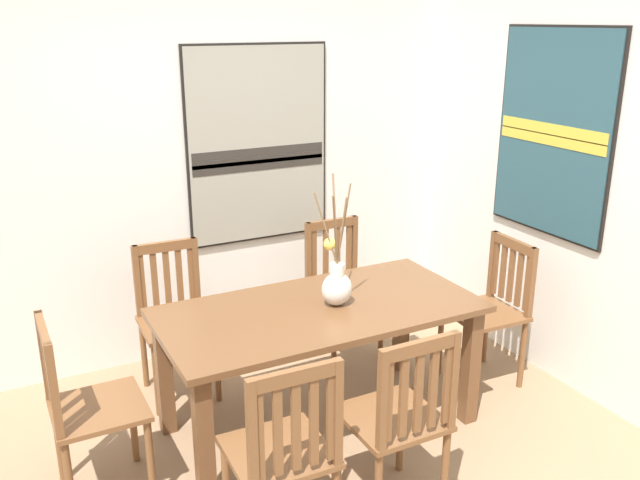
{
  "coord_description": "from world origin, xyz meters",
  "views": [
    {
      "loc": [
        -1.3,
        -2.35,
        2.2
      ],
      "look_at": [
        0.28,
        0.71,
        1.06
      ],
      "focal_mm": 37.75,
      "sensor_mm": 36.0,
      "label": 1
    }
  ],
  "objects_px": {
    "chair_4": "(492,307)",
    "chair_5": "(284,452)",
    "centerpiece_vase": "(336,283)",
    "chair_1": "(341,284)",
    "painting_on_side_wall": "(554,133)",
    "painting_on_back_wall": "(258,145)",
    "dining_table": "(319,326)",
    "chair_3": "(86,407)",
    "chair_2": "(400,417)",
    "chair_0": "(174,315)"
  },
  "relations": [
    {
      "from": "chair_0",
      "to": "chair_3",
      "type": "height_order",
      "value": "same"
    },
    {
      "from": "centerpiece_vase",
      "to": "painting_on_back_wall",
      "type": "xyz_separation_m",
      "value": [
        0.07,
        1.22,
        0.54
      ]
    },
    {
      "from": "dining_table",
      "to": "chair_3",
      "type": "bearing_deg",
      "value": -178.83
    },
    {
      "from": "chair_2",
      "to": "painting_on_side_wall",
      "type": "height_order",
      "value": "painting_on_side_wall"
    },
    {
      "from": "chair_0",
      "to": "dining_table",
      "type": "bearing_deg",
      "value": -51.98
    },
    {
      "from": "dining_table",
      "to": "chair_3",
      "type": "distance_m",
      "value": 1.24
    },
    {
      "from": "chair_1",
      "to": "centerpiece_vase",
      "type": "bearing_deg",
      "value": -120.78
    },
    {
      "from": "dining_table",
      "to": "painting_on_side_wall",
      "type": "bearing_deg",
      "value": -0.06
    },
    {
      "from": "chair_4",
      "to": "painting_on_side_wall",
      "type": "xyz_separation_m",
      "value": [
        0.39,
        0.02,
        1.05
      ]
    },
    {
      "from": "centerpiece_vase",
      "to": "painting_on_side_wall",
      "type": "relative_size",
      "value": 0.56
    },
    {
      "from": "chair_5",
      "to": "centerpiece_vase",
      "type": "bearing_deg",
      "value": 49.15
    },
    {
      "from": "painting_on_back_wall",
      "to": "chair_2",
      "type": "bearing_deg",
      "value": -94.8
    },
    {
      "from": "dining_table",
      "to": "painting_on_side_wall",
      "type": "relative_size",
      "value": 1.38
    },
    {
      "from": "chair_2",
      "to": "painting_on_side_wall",
      "type": "bearing_deg",
      "value": 26.27
    },
    {
      "from": "chair_0",
      "to": "chair_4",
      "type": "relative_size",
      "value": 1.01
    },
    {
      "from": "centerpiece_vase",
      "to": "chair_0",
      "type": "xyz_separation_m",
      "value": [
        -0.69,
        0.77,
        -0.36
      ]
    },
    {
      "from": "chair_3",
      "to": "chair_5",
      "type": "distance_m",
      "value": 1.0
    },
    {
      "from": "chair_0",
      "to": "chair_3",
      "type": "xyz_separation_m",
      "value": [
        -0.64,
        -0.78,
        -0.01
      ]
    },
    {
      "from": "chair_4",
      "to": "painting_on_side_wall",
      "type": "relative_size",
      "value": 0.74
    },
    {
      "from": "chair_2",
      "to": "dining_table",
      "type": "bearing_deg",
      "value": 90.02
    },
    {
      "from": "centerpiece_vase",
      "to": "chair_1",
      "type": "relative_size",
      "value": 0.76
    },
    {
      "from": "chair_3",
      "to": "painting_on_back_wall",
      "type": "bearing_deg",
      "value": 41.56
    },
    {
      "from": "chair_2",
      "to": "painting_on_back_wall",
      "type": "distance_m",
      "value": 2.19
    },
    {
      "from": "chair_1",
      "to": "chair_2",
      "type": "height_order",
      "value": "chair_2"
    },
    {
      "from": "chair_4",
      "to": "centerpiece_vase",
      "type": "bearing_deg",
      "value": 179.52
    },
    {
      "from": "chair_3",
      "to": "painting_on_side_wall",
      "type": "height_order",
      "value": "painting_on_side_wall"
    },
    {
      "from": "chair_2",
      "to": "chair_3",
      "type": "bearing_deg",
      "value": 148.4
    },
    {
      "from": "chair_4",
      "to": "chair_5",
      "type": "xyz_separation_m",
      "value": [
        -1.76,
        -0.76,
        0.01
      ]
    },
    {
      "from": "chair_5",
      "to": "painting_on_back_wall",
      "type": "height_order",
      "value": "painting_on_back_wall"
    },
    {
      "from": "chair_1",
      "to": "painting_on_side_wall",
      "type": "relative_size",
      "value": 0.73
    },
    {
      "from": "centerpiece_vase",
      "to": "chair_1",
      "type": "xyz_separation_m",
      "value": [
        0.46,
        0.78,
        -0.37
      ]
    },
    {
      "from": "centerpiece_vase",
      "to": "chair_2",
      "type": "xyz_separation_m",
      "value": [
        -0.1,
        -0.77,
        -0.36
      ]
    },
    {
      "from": "chair_2",
      "to": "chair_3",
      "type": "relative_size",
      "value": 1.01
    },
    {
      "from": "dining_table",
      "to": "centerpiece_vase",
      "type": "xyz_separation_m",
      "value": [
        0.1,
        -0.01,
        0.24
      ]
    },
    {
      "from": "chair_1",
      "to": "chair_4",
      "type": "height_order",
      "value": "chair_4"
    },
    {
      "from": "chair_2",
      "to": "chair_5",
      "type": "relative_size",
      "value": 0.99
    },
    {
      "from": "centerpiece_vase",
      "to": "chair_3",
      "type": "bearing_deg",
      "value": -179.35
    },
    {
      "from": "chair_1",
      "to": "painting_on_back_wall",
      "type": "xyz_separation_m",
      "value": [
        -0.39,
        0.45,
        0.91
      ]
    },
    {
      "from": "dining_table",
      "to": "chair_3",
      "type": "relative_size",
      "value": 1.85
    },
    {
      "from": "painting_on_side_wall",
      "to": "painting_on_back_wall",
      "type": "bearing_deg",
      "value": 139.3
    },
    {
      "from": "chair_2",
      "to": "chair_4",
      "type": "relative_size",
      "value": 1.02
    },
    {
      "from": "chair_3",
      "to": "chair_4",
      "type": "height_order",
      "value": "chair_3"
    },
    {
      "from": "chair_5",
      "to": "painting_on_back_wall",
      "type": "xyz_separation_m",
      "value": [
        0.73,
        1.99,
        0.89
      ]
    },
    {
      "from": "painting_on_side_wall",
      "to": "chair_2",
      "type": "bearing_deg",
      "value": -153.73
    },
    {
      "from": "centerpiece_vase",
      "to": "painting_on_back_wall",
      "type": "distance_m",
      "value": 1.34
    },
    {
      "from": "chair_1",
      "to": "chair_4",
      "type": "relative_size",
      "value": 0.99
    },
    {
      "from": "dining_table",
      "to": "chair_1",
      "type": "bearing_deg",
      "value": 53.85
    },
    {
      "from": "chair_5",
      "to": "chair_0",
      "type": "bearing_deg",
      "value": 90.99
    },
    {
      "from": "chair_3",
      "to": "painting_on_side_wall",
      "type": "relative_size",
      "value": 0.75
    },
    {
      "from": "chair_1",
      "to": "painting_on_back_wall",
      "type": "height_order",
      "value": "painting_on_back_wall"
    }
  ]
}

